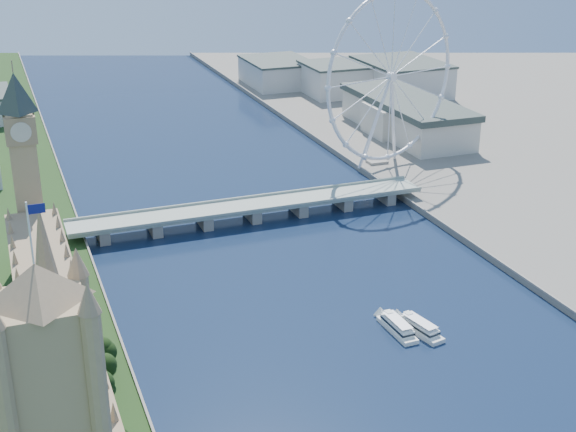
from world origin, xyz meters
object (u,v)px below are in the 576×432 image
london_eye (391,77)px  victoria_tower (54,417)px  tour_boat_far (419,332)px  tour_boat_near (397,332)px

london_eye → victoria_tower: bearing=-130.4°
victoria_tower → tour_boat_far: size_ratio=3.81×
victoria_tower → tour_boat_far: victoria_tower is taller
victoria_tower → london_eye: london_eye is taller
victoria_tower → tour_boat_far: (162.29, 87.88, -54.49)m
london_eye → tour_boat_near: (-101.87, -208.25, -67.52)m
london_eye → tour_boat_near: size_ratio=4.23×
victoria_tower → tour_boat_near: victoria_tower is taller
tour_boat_far → victoria_tower: bearing=-163.2°
victoria_tower → london_eye: size_ratio=0.90×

